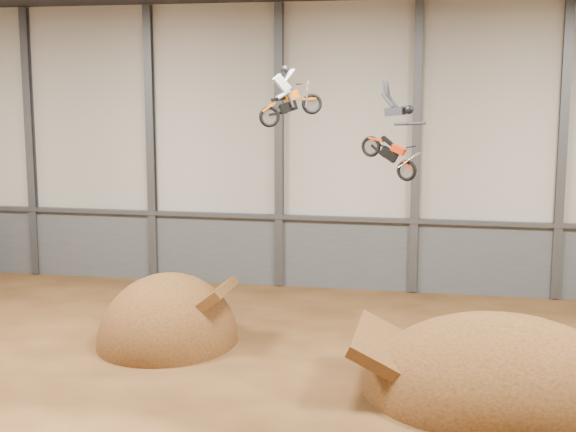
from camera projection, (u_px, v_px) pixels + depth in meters
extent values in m
plane|color=#442812|center=(288.00, 402.00, 25.58)|extent=(40.00, 40.00, 0.00)
cube|color=beige|center=(347.00, 148.00, 39.00)|extent=(40.00, 0.10, 14.00)
cube|color=#505357|center=(346.00, 254.00, 39.74)|extent=(39.80, 0.18, 3.50)
cube|color=#47494F|center=(346.00, 219.00, 39.31)|extent=(39.80, 0.35, 0.20)
cube|color=#47494F|center=(30.00, 144.00, 41.97)|extent=(0.40, 0.36, 13.90)
cube|color=#47494F|center=(151.00, 146.00, 40.71)|extent=(0.40, 0.36, 13.90)
cube|color=#47494F|center=(279.00, 148.00, 39.44)|extent=(0.40, 0.36, 13.90)
cube|color=#47494F|center=(416.00, 150.00, 38.18)|extent=(0.40, 0.36, 13.90)
cube|color=#47494F|center=(562.00, 152.00, 36.91)|extent=(0.40, 0.36, 13.90)
ellipsoid|color=#422510|center=(168.00, 342.00, 31.63)|extent=(5.44, 6.28, 5.44)
ellipsoid|color=#422510|center=(498.00, 394.00, 26.26)|extent=(8.93, 7.90, 5.15)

